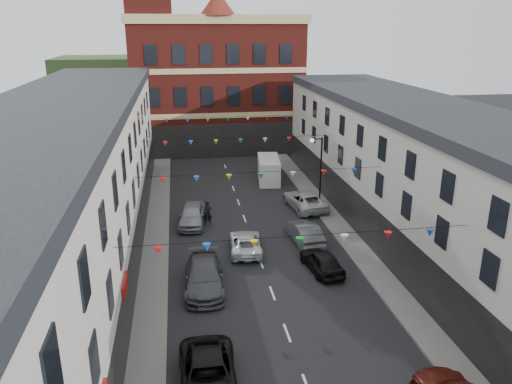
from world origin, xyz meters
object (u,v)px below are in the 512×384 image
car_right_d (322,261)px  car_right_e (304,232)px  car_right_f (305,200)px  car_left_c (208,377)px  street_lamp (318,162)px  white_van (269,170)px  car_left_e (192,215)px  pedestrian (208,213)px  car_left_d (204,276)px  moving_car (246,243)px

car_right_d → car_right_e: size_ratio=0.89×
car_right_f → car_left_c: bearing=58.0°
car_right_d → street_lamp: bearing=-112.1°
street_lamp → car_right_f: 3.39m
car_right_e → white_van: bearing=-95.1°
car_left_e → car_left_c: bearing=-82.8°
car_right_e → pedestrian: size_ratio=2.40×
white_van → pedestrian: size_ratio=2.71×
car_left_c → pedestrian: bearing=87.1°
car_left_d → car_right_f: (9.23, 12.37, -0.05)m
car_right_d → car_right_e: (0.00, 4.48, 0.06)m
car_left_c → car_left_e: car_left_e is taller
moving_car → white_van: white_van is taller
car_left_e → white_van: size_ratio=0.90×
car_right_e → white_van: white_van is taller
street_lamp → car_right_e: bearing=-112.1°
car_left_d → car_left_e: 10.18m
car_right_e → car_right_f: (1.77, 6.84, -0.01)m
street_lamp → car_right_e: 8.45m
car_right_f → car_left_e: bearing=5.3°
car_left_d → car_left_e: (-0.33, 10.18, -0.00)m
car_left_c → street_lamp: bearing=64.3°
white_van → car_left_e: bearing=-120.0°
car_left_d → moving_car: 5.66m
car_right_e → car_right_f: 7.06m
car_right_e → pedestrian: (-6.60, 4.42, 0.20)m
car_left_d → white_van: (7.66, 20.78, 0.36)m
street_lamp → car_left_d: (-10.41, -12.81, -3.10)m
moving_car → car_right_e: bearing=-164.9°
white_van → pedestrian: white_van is taller
car_right_d → car_right_f: bearing=-106.9°
street_lamp → car_left_e: street_lamp is taller
car_left_c → car_right_f: 23.26m
moving_car → white_van: 16.69m
street_lamp → car_right_d: (-2.95, -11.75, -3.20)m
street_lamp → car_right_e: (-2.95, -7.27, -3.14)m
car_left_c → car_left_e: 19.00m
car_left_d → car_right_d: car_left_d is taller
car_left_d → car_right_f: size_ratio=1.02×
car_left_d → car_right_e: bearing=39.2°
car_left_d → pedestrian: (0.86, 9.95, 0.16)m
car_right_e → pedestrian: pedestrian is taller
car_right_e → street_lamp: bearing=-116.5°
car_right_f → street_lamp: bearing=-167.3°
car_right_e → white_van: (0.20, 15.24, 0.40)m
pedestrian → car_right_e: bearing=-26.7°
car_left_e → car_right_e: (7.79, -4.64, -0.04)m
car_right_e → moving_car: bearing=6.1°
car_left_c → car_right_d: car_left_c is taller
car_left_c → car_left_d: bearing=88.5°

